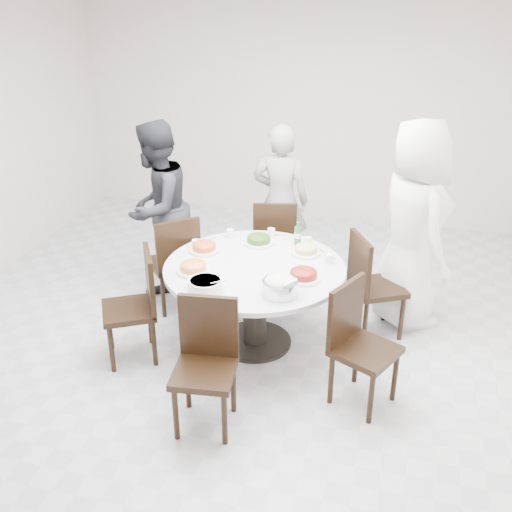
% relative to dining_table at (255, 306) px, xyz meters
% --- Properties ---
extents(floor, '(6.00, 6.00, 0.01)m').
position_rel_dining_table_xyz_m(floor, '(-0.00, 0.09, -0.38)').
color(floor, silver).
rests_on(floor, ground).
extents(wall_back, '(6.00, 0.01, 2.80)m').
position_rel_dining_table_xyz_m(wall_back, '(-0.00, 3.09, 1.02)').
color(wall_back, silver).
rests_on(wall_back, ground).
extents(wall_front, '(6.00, 0.01, 2.80)m').
position_rel_dining_table_xyz_m(wall_front, '(-0.00, -2.91, 1.02)').
color(wall_front, silver).
rests_on(wall_front, ground).
extents(dining_table, '(1.50, 1.50, 0.75)m').
position_rel_dining_table_xyz_m(dining_table, '(0.00, 0.00, 0.00)').
color(dining_table, silver).
rests_on(dining_table, floor).
extents(chair_ne, '(0.57, 0.57, 0.95)m').
position_rel_dining_table_xyz_m(chair_ne, '(1.00, 0.44, 0.10)').
color(chair_ne, black).
rests_on(chair_ne, floor).
extents(chair_n, '(0.50, 0.50, 0.95)m').
position_rel_dining_table_xyz_m(chair_n, '(-0.08, 1.13, 0.10)').
color(chair_n, black).
rests_on(chair_n, floor).
extents(chair_nw, '(0.59, 0.59, 0.95)m').
position_rel_dining_table_xyz_m(chair_nw, '(-0.91, 0.46, 0.10)').
color(chair_nw, black).
rests_on(chair_nw, floor).
extents(chair_sw, '(0.57, 0.57, 0.95)m').
position_rel_dining_table_xyz_m(chair_sw, '(-0.94, -0.45, 0.10)').
color(chair_sw, black).
rests_on(chair_sw, floor).
extents(chair_s, '(0.46, 0.46, 0.95)m').
position_rel_dining_table_xyz_m(chair_s, '(-0.08, -1.09, 0.10)').
color(chair_s, black).
rests_on(chair_s, floor).
extents(chair_se, '(0.56, 0.56, 0.95)m').
position_rel_dining_table_xyz_m(chair_se, '(0.98, -0.56, 0.10)').
color(chair_se, black).
rests_on(chair_se, floor).
extents(diner_right, '(0.97, 1.09, 1.88)m').
position_rel_dining_table_xyz_m(diner_right, '(1.24, 0.74, 0.56)').
color(diner_right, white).
rests_on(diner_right, floor).
extents(diner_middle, '(0.58, 0.38, 1.60)m').
position_rel_dining_table_xyz_m(diner_middle, '(-0.09, 1.44, 0.42)').
color(diner_middle, black).
rests_on(diner_middle, floor).
extents(diner_left, '(0.75, 0.91, 1.71)m').
position_rel_dining_table_xyz_m(diner_left, '(-1.19, 0.80, 0.48)').
color(diner_left, black).
rests_on(diner_left, floor).
extents(dish_greens, '(0.27, 0.27, 0.07)m').
position_rel_dining_table_xyz_m(dish_greens, '(-0.07, 0.44, 0.41)').
color(dish_greens, white).
rests_on(dish_greens, dining_table).
extents(dish_pale, '(0.24, 0.24, 0.07)m').
position_rel_dining_table_xyz_m(dish_pale, '(0.37, 0.33, 0.41)').
color(dish_pale, white).
rests_on(dish_pale, dining_table).
extents(dish_orange, '(0.26, 0.26, 0.07)m').
position_rel_dining_table_xyz_m(dish_orange, '(-0.49, 0.17, 0.41)').
color(dish_orange, white).
rests_on(dish_orange, dining_table).
extents(dish_redbrown, '(0.28, 0.28, 0.07)m').
position_rel_dining_table_xyz_m(dish_redbrown, '(0.43, -0.13, 0.41)').
color(dish_redbrown, white).
rests_on(dish_redbrown, dining_table).
extents(dish_tofu, '(0.27, 0.27, 0.07)m').
position_rel_dining_table_xyz_m(dish_tofu, '(-0.45, -0.22, 0.41)').
color(dish_tofu, white).
rests_on(dish_tofu, dining_table).
extents(rice_bowl, '(0.27, 0.27, 0.12)m').
position_rel_dining_table_xyz_m(rice_bowl, '(0.30, -0.41, 0.43)').
color(rice_bowl, silver).
rests_on(rice_bowl, dining_table).
extents(soup_bowl, '(0.26, 0.26, 0.08)m').
position_rel_dining_table_xyz_m(soup_bowl, '(-0.27, -0.47, 0.42)').
color(soup_bowl, white).
rests_on(soup_bowl, dining_table).
extents(beverage_bottle, '(0.06, 0.06, 0.21)m').
position_rel_dining_table_xyz_m(beverage_bottle, '(0.26, 0.51, 0.48)').
color(beverage_bottle, '#2A692A').
rests_on(beverage_bottle, dining_table).
extents(tea_cups, '(0.07, 0.07, 0.08)m').
position_rel_dining_table_xyz_m(tea_cups, '(0.03, 0.58, 0.42)').
color(tea_cups, white).
rests_on(tea_cups, dining_table).
extents(chopsticks, '(0.24, 0.04, 0.01)m').
position_rel_dining_table_xyz_m(chopsticks, '(-0.04, 0.65, 0.38)').
color(chopsticks, tan).
rests_on(chopsticks, dining_table).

